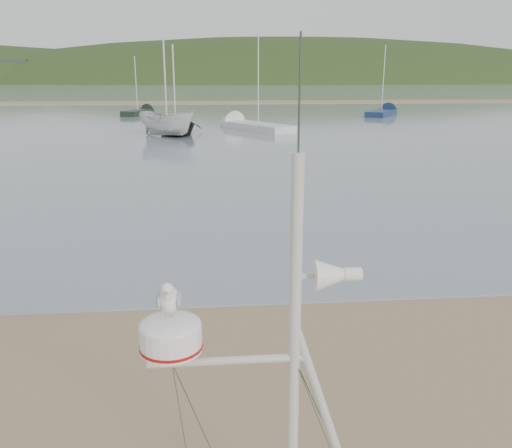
{
  "coord_description": "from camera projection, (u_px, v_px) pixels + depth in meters",
  "views": [
    {
      "loc": [
        2.21,
        -5.13,
        4.17
      ],
      "look_at": [
        2.78,
        1.0,
        2.42
      ],
      "focal_mm": 38.0,
      "sensor_mm": 36.0,
      "label": 1
    }
  ],
  "objects": [
    {
      "name": "water",
      "position": [
        195.0,
        89.0,
        132.31
      ],
      "size": [
        560.0,
        256.0,
        0.04
      ],
      "primitive_type": "cube",
      "color": "gray",
      "rests_on": "ground"
    },
    {
      "name": "sandbar",
      "position": [
        188.0,
        102.0,
        72.9
      ],
      "size": [
        560.0,
        7.0,
        0.07
      ],
      "primitive_type": "cube",
      "color": "#8B7050",
      "rests_on": "water"
    },
    {
      "name": "hill_ridge",
      "position": [
        242.0,
        127.0,
        238.01
      ],
      "size": [
        620.0,
        180.0,
        80.0
      ],
      "color": "#233415",
      "rests_on": "ground"
    },
    {
      "name": "far_cottages",
      "position": [
        206.0,
        71.0,
        192.8
      ],
      "size": [
        294.4,
        6.3,
        8.0
      ],
      "color": "beige",
      "rests_on": "ground"
    },
    {
      "name": "boat_dark",
      "position": [
        174.0,
        93.0,
        35.89
      ],
      "size": [
        3.95,
        1.53,
        5.39
      ],
      "primitive_type": "imported",
      "rotation": [
        0.0,
        0.0,
        0.11
      ],
      "color": "black",
      "rests_on": "water"
    },
    {
      "name": "boat_white",
      "position": [
        166.0,
        101.0,
        34.45
      ],
      "size": [
        2.44,
        2.44,
        4.54
      ],
      "primitive_type": "imported",
      "rotation": [
        0.0,
        0.0,
        0.86
      ],
      "color": "silver",
      "rests_on": "water"
    },
    {
      "name": "sailboat_white_near",
      "position": [
        240.0,
        124.0,
        40.65
      ],
      "size": [
        6.0,
        7.93,
        8.04
      ],
      "color": "silver",
      "rests_on": "ground"
    },
    {
      "name": "sailboat_dark_mid",
      "position": [
        144.0,
        111.0,
        53.74
      ],
      "size": [
        3.32,
        6.1,
        5.96
      ],
      "color": "black",
      "rests_on": "ground"
    },
    {
      "name": "sailboat_blue_far",
      "position": [
        386.0,
        112.0,
        53.35
      ],
      "size": [
        5.31,
        6.93,
        7.08
      ],
      "color": "#15284B",
      "rests_on": "ground"
    }
  ]
}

